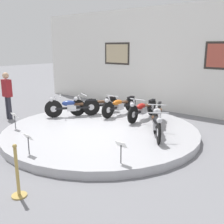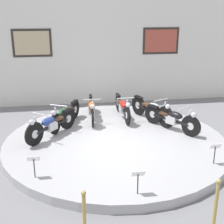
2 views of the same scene
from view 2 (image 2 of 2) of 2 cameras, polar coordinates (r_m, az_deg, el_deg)
ground_plane at (r=8.59m, az=0.65°, el=-6.21°), size 60.00×60.00×0.00m
display_platform at (r=8.55m, az=0.65°, el=-5.57°), size 5.97×5.97×0.21m
back_wall at (r=11.98m, az=-2.56°, el=11.72°), size 14.00×0.22×4.30m
motorcycle_blue at (r=8.64m, az=-11.10°, el=-2.17°), size 1.32×1.55×0.79m
motorcycle_green at (r=9.36m, az=-8.63°, el=-0.43°), size 0.90×1.78×0.78m
motorcycle_orange at (r=9.83m, az=-3.74°, el=0.72°), size 0.54×1.96×0.78m
motorcycle_red at (r=9.96m, az=1.98°, el=0.99°), size 0.54×1.96×0.78m
motorcycle_silver at (r=9.71m, az=7.36°, el=0.50°), size 0.84×1.87×0.81m
motorcycle_black at (r=9.13m, az=10.97°, el=-1.08°), size 1.14×1.64×0.78m
info_placard_front_left at (r=6.75m, az=-14.12°, el=-8.78°), size 0.26×0.11×0.51m
info_placard_front_centre at (r=6.04m, az=4.77°, el=-11.74°), size 0.26×0.11×0.51m
info_placard_front_right at (r=7.46m, az=18.35°, el=-6.43°), size 0.26×0.11×0.51m
stanchion_post_right_of_entry at (r=5.73m, az=18.24°, el=-17.47°), size 0.28×0.28×1.02m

